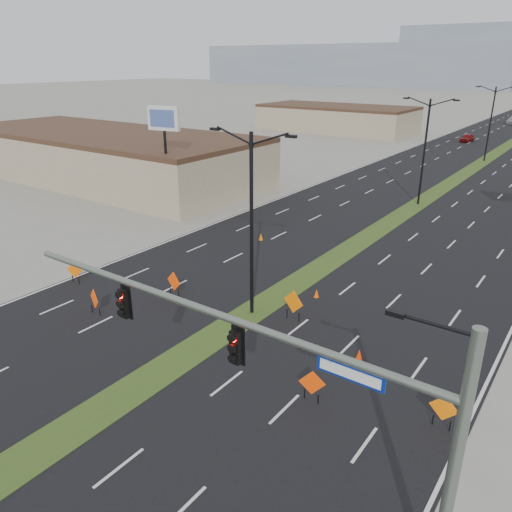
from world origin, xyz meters
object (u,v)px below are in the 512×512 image
Objects in this scene: cone_0 at (233,336)px; cone_1 at (317,293)px; car_left at (467,138)px; streetlight_0 at (251,221)px; streetlight_2 at (490,122)px; construction_sign_4 at (312,384)px; pole_sign_west at (164,127)px; construction_sign_0 at (75,271)px; cone_2 at (359,355)px; cone_3 at (261,237)px; signal_mast at (288,380)px; construction_sign_2 at (174,282)px; construction_sign_1 at (94,300)px; construction_sign_5 at (444,409)px; streetlight_1 at (425,149)px; construction_sign_3 at (293,303)px.

cone_1 is (0.96, 6.89, -0.03)m from cone_0.
cone_0 is (7.77, -76.52, -0.36)m from car_left.
streetlight_0 is 73.92m from car_left.
streetlight_2 is 18.95× the size of cone_1.
pole_sign_west is at bearing 124.87° from construction_sign_4.
construction_sign_0 is at bearing 153.60° from construction_sign_4.
cone_3 is (-13.51, 11.19, 0.00)m from cone_2.
streetlight_2 is at bearing -64.97° from car_left.
pole_sign_west is at bearing 140.76° from signal_mast.
construction_sign_1 is at bearing -106.40° from construction_sign_2.
construction_sign_5 is (18.21, -76.87, 0.21)m from car_left.
construction_sign_5 is 2.82× the size of cone_1.
signal_mast is at bearing -24.28° from construction_sign_2.
streetlight_1 reaches higher than construction_sign_5.
cone_0 is (1.05, -31.06, -5.12)m from streetlight_1.
cone_2 is (6.93, -56.91, -5.13)m from streetlight_2.
construction_sign_4 is 0.15× the size of pole_sign_west.
cone_1 is at bearing 64.23° from construction_sign_1.
pole_sign_west reaches higher than cone_3.
cone_3 is (4.92, 13.54, -0.56)m from construction_sign_0.
construction_sign_1 is at bearing -86.22° from car_left.
construction_sign_4 reaches higher than cone_3.
signal_mast reaches higher than cone_3.
pole_sign_west is at bearing -112.02° from streetlight_2.
construction_sign_1 is at bearing -96.53° from streetlight_2.
construction_sign_3 is at bearing -87.60° from streetlight_2.
car_left is at bearing 90.12° from cone_3.
construction_sign_1 is 2.65× the size of cone_3.
signal_mast reaches higher than car_left.
construction_sign_2 is 19.36m from pole_sign_west.
car_left is 6.50× the size of cone_0.
streetlight_0 is at bearing 172.55° from cone_2.
construction_sign_1 is 18.59m from construction_sign_5.
cone_2 is at bearing 20.11° from cone_0.
construction_sign_5 is (2.94, 6.59, -3.92)m from signal_mast.
streetlight_0 is at bearing -117.66° from cone_1.
streetlight_2 reaches higher than construction_sign_2.
streetlight_1 is 2.58× the size of car_left.
cone_0 is at bearing 34.04° from construction_sign_1.
car_left reaches higher than cone_2.
signal_mast is 38.96m from streetlight_1.
streetlight_0 reaches higher than cone_3.
construction_sign_3 is (9.33, 5.82, 0.15)m from construction_sign_1.
streetlight_1 reaches higher than construction_sign_2.
construction_sign_3 reaches higher than construction_sign_4.
streetlight_2 is 6.78× the size of construction_sign_4.
car_left is at bearing 78.49° from construction_sign_4.
signal_mast is at bearing -77.31° from streetlight_1.
construction_sign_4 reaches higher than construction_sign_0.
cone_3 is at bearing 107.23° from construction_sign_2.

